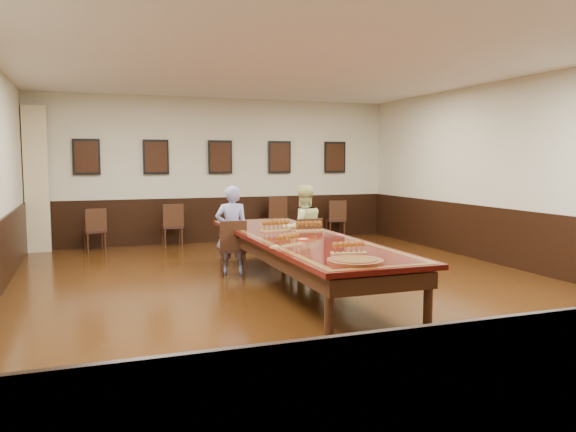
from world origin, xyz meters
name	(u,v)px	position (x,y,z in m)	size (l,w,h in m)	color
floor	(300,289)	(0.00, 0.00, -0.01)	(8.00, 10.00, 0.02)	black
ceiling	(300,60)	(0.00, 0.00, 3.21)	(8.00, 10.00, 0.02)	white
wall_back	(220,171)	(0.00, 5.01, 1.60)	(8.00, 0.02, 3.20)	beige
wall_right	(527,174)	(4.01, 0.00, 1.60)	(0.02, 10.00, 3.20)	beige
chair_man	(233,248)	(-0.67, 1.24, 0.45)	(0.42, 0.46, 0.90)	black
chair_woman	(305,246)	(0.46, 0.96, 0.46)	(0.43, 0.47, 0.92)	black
spare_chair_a	(94,229)	(-2.70, 4.55, 0.44)	(0.41, 0.45, 0.87)	black
spare_chair_b	(172,225)	(-1.13, 4.62, 0.46)	(0.43, 0.47, 0.92)	black
spare_chair_c	(273,218)	(1.20, 4.81, 0.50)	(0.47, 0.51, 1.01)	black
spare_chair_d	(336,219)	(2.71, 4.68, 0.45)	(0.42, 0.46, 0.89)	black
person_man	(232,230)	(-0.66, 1.33, 0.71)	(0.52, 0.34, 1.43)	#4957B7
person_woman	(303,229)	(0.46, 1.05, 0.72)	(0.71, 0.55, 1.43)	#E2E58F
pink_phone	(339,235)	(0.60, -0.03, 0.76)	(0.07, 0.15, 0.01)	#EF4F6E
curtain	(36,179)	(-3.75, 4.82, 1.45)	(0.45, 0.18, 2.90)	beige
wainscoting	(300,254)	(0.00, 0.00, 0.50)	(8.00, 10.00, 1.00)	black
conference_table	(300,247)	(0.00, 0.00, 0.61)	(1.40, 5.00, 0.76)	#320908
posters	(220,157)	(0.00, 4.94, 1.90)	(6.14, 0.04, 0.74)	black
flight_a	(276,226)	(-0.13, 0.70, 0.83)	(0.50, 0.22, 0.18)	#9F7C43
flight_b	(309,226)	(0.35, 0.53, 0.82)	(0.44, 0.17, 0.16)	#9F7C43
flight_c	(287,240)	(-0.48, -0.79, 0.83)	(0.47, 0.32, 0.17)	#9F7C43
flight_d	(349,248)	(0.00, -1.57, 0.82)	(0.42, 0.18, 0.15)	#9F7C43
red_plate_grp	(303,240)	(-0.09, -0.33, 0.76)	(0.18, 0.18, 0.02)	red
carved_platter	(355,261)	(-0.19, -2.11, 0.77)	(0.71, 0.71, 0.05)	#542110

